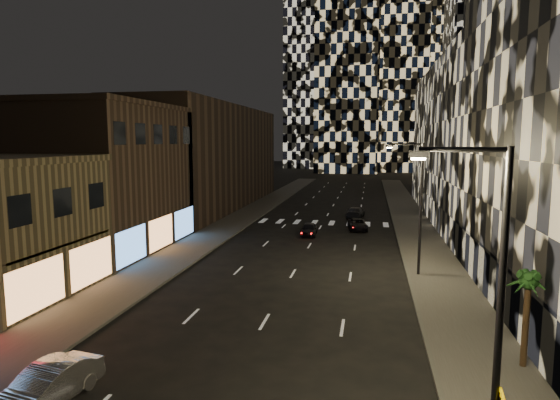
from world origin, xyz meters
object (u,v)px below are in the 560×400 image
at_px(streetlight_near, 491,293).
at_px(palm_tree, 528,288).
at_px(streetlight_far, 417,199).
at_px(car_dark_rightlane, 358,225).
at_px(car_dark_midlane, 309,229).
at_px(car_silver_parked, 47,386).
at_px(car_dark_oncoming, 355,212).

relative_size(streetlight_near, palm_tree, 2.26).
xyz_separation_m(streetlight_far, car_dark_rightlane, (-4.35, 16.35, -4.79)).
height_order(streetlight_far, car_dark_midlane, streetlight_far).
bearing_deg(car_silver_parked, palm_tree, 27.09).
xyz_separation_m(car_silver_parked, palm_tree, (17.30, 6.04, 2.73)).
bearing_deg(palm_tree, car_dark_oncoming, 102.23).
relative_size(streetlight_near, car_dark_rightlane, 2.23).
bearing_deg(car_silver_parked, streetlight_near, 3.60).
distance_m(car_silver_parked, car_dark_rightlane, 36.64).
height_order(streetlight_near, car_dark_midlane, streetlight_near).
relative_size(car_dark_oncoming, car_dark_rightlane, 1.15).
bearing_deg(car_dark_midlane, car_silver_parked, -102.07).
bearing_deg(car_dark_rightlane, car_silver_parked, -113.11).
bearing_deg(car_dark_rightlane, car_dark_midlane, -147.80).
distance_m(car_silver_parked, car_dark_midlane, 31.86).
distance_m(car_dark_midlane, car_dark_oncoming, 12.24).
relative_size(car_dark_midlane, car_dark_oncoming, 0.79).
distance_m(streetlight_far, car_dark_midlane, 16.10).
relative_size(car_dark_midlane, palm_tree, 0.92).
bearing_deg(car_dark_rightlane, palm_tree, -83.21).
bearing_deg(car_dark_midlane, car_dark_rightlane, 37.04).
xyz_separation_m(streetlight_near, streetlight_far, (0.00, 20.00, 0.00)).
bearing_deg(car_dark_oncoming, palm_tree, 107.71).
xyz_separation_m(streetlight_near, car_dark_oncoming, (-4.85, 44.01, -4.68)).
xyz_separation_m(car_silver_parked, car_dark_rightlane, (9.80, 35.30, -0.15)).
xyz_separation_m(streetlight_near, palm_tree, (3.15, 7.09, -1.91)).
distance_m(streetlight_near, car_dark_rightlane, 36.92).
distance_m(car_dark_oncoming, palm_tree, 37.88).
bearing_deg(streetlight_far, car_dark_midlane, 125.76).
bearing_deg(car_dark_oncoming, car_silver_parked, 83.26).
bearing_deg(car_silver_parked, car_dark_rightlane, 82.33).
bearing_deg(streetlight_near, palm_tree, 66.08).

